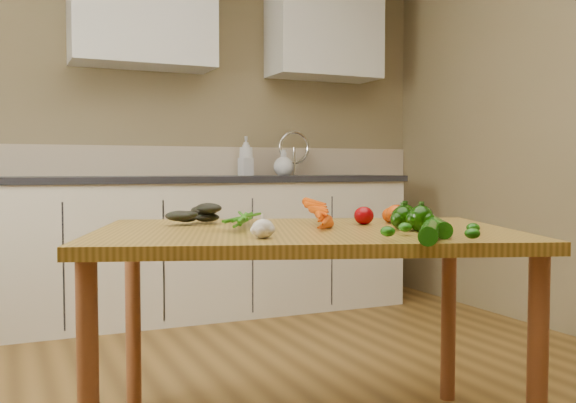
{
  "coord_description": "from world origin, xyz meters",
  "views": [
    {
      "loc": [
        -0.94,
        -1.84,
        0.95
      ],
      "look_at": [
        0.04,
        0.36,
        0.83
      ],
      "focal_mm": 40.0,
      "sensor_mm": 36.0,
      "label": 1
    }
  ],
  "objects_px": {
    "pepper_a": "(403,218)",
    "zucchini_b": "(429,232)",
    "soap_bottle_a": "(246,156)",
    "zucchini_a": "(439,227)",
    "soap_bottle_c": "(284,163)",
    "pepper_b": "(405,216)",
    "tomato_c": "(396,214)",
    "carrot_bunch": "(295,217)",
    "pepper_c": "(421,219)",
    "tomato_b": "(390,215)",
    "leafy_greens": "(193,211)",
    "tomato_a": "(364,216)",
    "table": "(305,253)",
    "garlic_bulb": "(263,229)",
    "soap_bottle_b": "(246,162)"
  },
  "relations": [
    {
      "from": "pepper_a",
      "to": "zucchini_b",
      "type": "distance_m",
      "value": 0.35
    },
    {
      "from": "soap_bottle_a",
      "to": "zucchini_a",
      "type": "bearing_deg",
      "value": 101.22
    },
    {
      "from": "soap_bottle_c",
      "to": "pepper_b",
      "type": "xyz_separation_m",
      "value": [
        -0.54,
        -2.27,
        -0.2
      ]
    },
    {
      "from": "tomato_c",
      "to": "soap_bottle_a",
      "type": "bearing_deg",
      "value": 84.38
    },
    {
      "from": "pepper_a",
      "to": "carrot_bunch",
      "type": "bearing_deg",
      "value": 141.13
    },
    {
      "from": "pepper_c",
      "to": "zucchini_a",
      "type": "bearing_deg",
      "value": -103.22
    },
    {
      "from": "soap_bottle_a",
      "to": "tomato_b",
      "type": "distance_m",
      "value": 2.15
    },
    {
      "from": "pepper_c",
      "to": "tomato_c",
      "type": "height_order",
      "value": "pepper_c"
    },
    {
      "from": "leafy_greens",
      "to": "pepper_b",
      "type": "relative_size",
      "value": 2.46
    },
    {
      "from": "leafy_greens",
      "to": "soap_bottle_a",
      "type": "bearing_deg",
      "value": 64.44
    },
    {
      "from": "leafy_greens",
      "to": "tomato_c",
      "type": "relative_size",
      "value": 2.58
    },
    {
      "from": "soap_bottle_c",
      "to": "leafy_greens",
      "type": "xyz_separation_m",
      "value": [
        -1.16,
        -1.82,
        -0.19
      ]
    },
    {
      "from": "pepper_b",
      "to": "tomato_b",
      "type": "bearing_deg",
      "value": 69.3
    },
    {
      "from": "soap_bottle_c",
      "to": "tomato_a",
      "type": "distance_m",
      "value": 2.18
    },
    {
      "from": "zucchini_a",
      "to": "table",
      "type": "bearing_deg",
      "value": 127.01
    },
    {
      "from": "soap_bottle_c",
      "to": "carrot_bunch",
      "type": "relative_size",
      "value": 0.69
    },
    {
      "from": "leafy_greens",
      "to": "tomato_c",
      "type": "xyz_separation_m",
      "value": [
        0.69,
        -0.28,
        -0.01
      ]
    },
    {
      "from": "garlic_bulb",
      "to": "tomato_b",
      "type": "height_order",
      "value": "same"
    },
    {
      "from": "table",
      "to": "tomato_b",
      "type": "distance_m",
      "value": 0.43
    },
    {
      "from": "soap_bottle_c",
      "to": "zucchini_a",
      "type": "distance_m",
      "value": 2.59
    },
    {
      "from": "tomato_a",
      "to": "zucchini_b",
      "type": "relative_size",
      "value": 0.31
    },
    {
      "from": "zucchini_a",
      "to": "pepper_a",
      "type": "bearing_deg",
      "value": 88.28
    },
    {
      "from": "soap_bottle_a",
      "to": "soap_bottle_c",
      "type": "distance_m",
      "value": 0.27
    },
    {
      "from": "table",
      "to": "soap_bottle_c",
      "type": "relative_size",
      "value": 9.0
    },
    {
      "from": "carrot_bunch",
      "to": "zucchini_a",
      "type": "relative_size",
      "value": 1.28
    },
    {
      "from": "garlic_bulb",
      "to": "zucchini_a",
      "type": "xyz_separation_m",
      "value": [
        0.51,
        -0.15,
        -0.0
      ]
    },
    {
      "from": "tomato_a",
      "to": "tomato_b",
      "type": "xyz_separation_m",
      "value": [
        0.14,
        0.04,
        -0.0
      ]
    },
    {
      "from": "soap_bottle_b",
      "to": "soap_bottle_c",
      "type": "relative_size",
      "value": 1.01
    },
    {
      "from": "garlic_bulb",
      "to": "pepper_c",
      "type": "relative_size",
      "value": 0.8
    },
    {
      "from": "pepper_b",
      "to": "leafy_greens",
      "type": "bearing_deg",
      "value": 144.29
    },
    {
      "from": "garlic_bulb",
      "to": "zucchini_a",
      "type": "distance_m",
      "value": 0.54
    },
    {
      "from": "table",
      "to": "soap_bottle_b",
      "type": "distance_m",
      "value": 2.32
    },
    {
      "from": "soap_bottle_b",
      "to": "pepper_a",
      "type": "distance_m",
      "value": 2.41
    },
    {
      "from": "soap_bottle_a",
      "to": "soap_bottle_c",
      "type": "relative_size",
      "value": 1.52
    },
    {
      "from": "soap_bottle_a",
      "to": "zucchini_a",
      "type": "height_order",
      "value": "soap_bottle_a"
    },
    {
      "from": "soap_bottle_a",
      "to": "tomato_c",
      "type": "bearing_deg",
      "value": 102.96
    },
    {
      "from": "soap_bottle_a",
      "to": "tomato_c",
      "type": "xyz_separation_m",
      "value": [
        -0.21,
        -2.18,
        -0.25
      ]
    },
    {
      "from": "pepper_b",
      "to": "pepper_c",
      "type": "xyz_separation_m",
      "value": [
        -0.02,
        -0.12,
        0.0
      ]
    },
    {
      "from": "soap_bottle_b",
      "to": "soap_bottle_a",
      "type": "bearing_deg",
      "value": -41.26
    },
    {
      "from": "tomato_c",
      "to": "zucchini_a",
      "type": "relative_size",
      "value": 0.38
    },
    {
      "from": "soap_bottle_c",
      "to": "soap_bottle_b",
      "type": "bearing_deg",
      "value": 139.48
    },
    {
      "from": "table",
      "to": "leafy_greens",
      "type": "distance_m",
      "value": 0.46
    },
    {
      "from": "pepper_b",
      "to": "zucchini_a",
      "type": "height_order",
      "value": "pepper_b"
    },
    {
      "from": "tomato_c",
      "to": "zucchini_b",
      "type": "height_order",
      "value": "tomato_c"
    },
    {
      "from": "zucchini_a",
      "to": "zucchini_b",
      "type": "xyz_separation_m",
      "value": [
        -0.12,
        -0.12,
        0.0
      ]
    },
    {
      "from": "pepper_a",
      "to": "soap_bottle_a",
      "type": "bearing_deg",
      "value": 82.17
    },
    {
      "from": "pepper_a",
      "to": "tomato_b",
      "type": "bearing_deg",
      "value": 65.07
    },
    {
      "from": "tomato_b",
      "to": "pepper_b",
      "type": "bearing_deg",
      "value": -110.7
    },
    {
      "from": "pepper_c",
      "to": "tomato_b",
      "type": "relative_size",
      "value": 1.37
    },
    {
      "from": "tomato_b",
      "to": "soap_bottle_c",
      "type": "bearing_deg",
      "value": 77.5
    }
  ]
}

